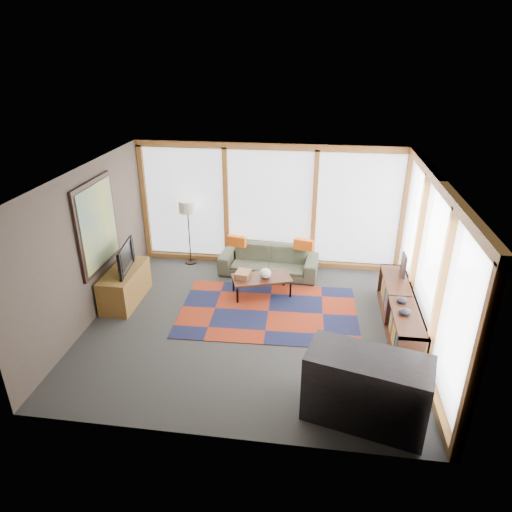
# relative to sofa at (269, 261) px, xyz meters

# --- Properties ---
(ground) EXTENTS (5.50, 5.50, 0.00)m
(ground) POSITION_rel_sofa_xyz_m (-0.05, -1.95, -0.29)
(ground) COLOR #292927
(ground) RESTS_ON ground
(room_envelope) EXTENTS (5.52, 5.02, 2.62)m
(room_envelope) POSITION_rel_sofa_xyz_m (0.44, -1.39, 1.25)
(room_envelope) COLOR #433831
(room_envelope) RESTS_ON ground
(rug) EXTENTS (3.19, 2.12, 0.01)m
(rug) POSITION_rel_sofa_xyz_m (0.17, -1.51, -0.28)
(rug) COLOR maroon
(rug) RESTS_ON ground
(sofa) EXTENTS (2.05, 0.93, 0.58)m
(sofa) POSITION_rel_sofa_xyz_m (0.00, 0.00, 0.00)
(sofa) COLOR #3B402F
(sofa) RESTS_ON ground
(pillow_left) EXTENTS (0.41, 0.20, 0.21)m
(pillow_left) POSITION_rel_sofa_xyz_m (-0.67, -0.00, 0.40)
(pillow_left) COLOR #D95710
(pillow_left) RESTS_ON sofa
(pillow_right) EXTENTS (0.41, 0.21, 0.22)m
(pillow_right) POSITION_rel_sofa_xyz_m (0.69, -0.00, 0.40)
(pillow_right) COLOR #D95710
(pillow_right) RESTS_ON sofa
(floor_lamp) EXTENTS (0.36, 0.36, 1.42)m
(floor_lamp) POSITION_rel_sofa_xyz_m (-1.75, 0.28, 0.42)
(floor_lamp) COLOR black
(floor_lamp) RESTS_ON ground
(coffee_table) EXTENTS (1.20, 0.88, 0.36)m
(coffee_table) POSITION_rel_sofa_xyz_m (-0.03, -0.90, -0.11)
(coffee_table) COLOR black
(coffee_table) RESTS_ON ground
(book_stack) EXTENTS (0.29, 0.35, 0.11)m
(book_stack) POSITION_rel_sofa_xyz_m (-0.39, -0.92, 0.12)
(book_stack) COLOR brown
(book_stack) RESTS_ON coffee_table
(vase) EXTENTS (0.24, 0.24, 0.19)m
(vase) POSITION_rel_sofa_xyz_m (0.03, -0.91, 0.17)
(vase) COLOR beige
(vase) RESTS_ON coffee_table
(bookshelf) EXTENTS (0.44, 2.41, 0.60)m
(bookshelf) POSITION_rel_sofa_xyz_m (2.38, -1.70, 0.01)
(bookshelf) COLOR black
(bookshelf) RESTS_ON ground
(bowl_a) EXTENTS (0.21, 0.21, 0.09)m
(bowl_a) POSITION_rel_sofa_xyz_m (2.33, -2.27, 0.36)
(bowl_a) COLOR black
(bowl_a) RESTS_ON bookshelf
(bowl_b) EXTENTS (0.20, 0.20, 0.09)m
(bowl_b) POSITION_rel_sofa_xyz_m (2.34, -1.90, 0.36)
(bowl_b) COLOR black
(bowl_b) RESTS_ON bookshelf
(shelf_picture) EXTENTS (0.05, 0.31, 0.40)m
(shelf_picture) POSITION_rel_sofa_xyz_m (2.49, -0.93, 0.51)
(shelf_picture) COLOR black
(shelf_picture) RESTS_ON bookshelf
(tv_console) EXTENTS (0.53, 1.26, 0.63)m
(tv_console) POSITION_rel_sofa_xyz_m (-2.49, -1.48, 0.02)
(tv_console) COLOR brown
(tv_console) RESTS_ON ground
(television) EXTENTS (0.23, 0.89, 0.51)m
(television) POSITION_rel_sofa_xyz_m (-2.49, -1.49, 0.59)
(television) COLOR black
(television) RESTS_ON tv_console
(bar_counter) EXTENTS (1.61, 1.04, 0.94)m
(bar_counter) POSITION_rel_sofa_xyz_m (1.65, -3.88, 0.18)
(bar_counter) COLOR black
(bar_counter) RESTS_ON ground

